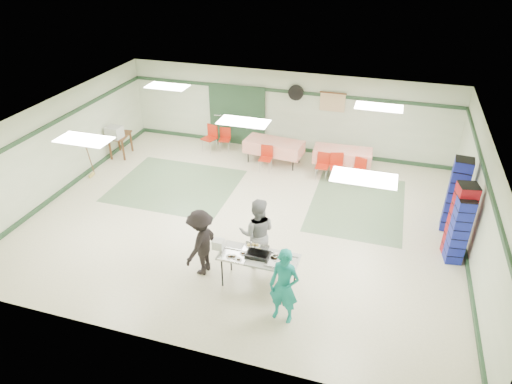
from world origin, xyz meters
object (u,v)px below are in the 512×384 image
(dining_table_a, at_px, (342,155))
(printer_table, at_px, (120,138))
(dining_table_b, at_px, (274,146))
(chair_loose_a, at_px, (225,137))
(volunteer_grey, at_px, (257,233))
(chair_loose_b, at_px, (211,135))
(volunteer_teal, at_px, (284,286))
(chair_b, at_px, (323,163))
(serving_table, at_px, (259,258))
(volunteer_dark, at_px, (201,243))
(chair_d, at_px, (266,156))
(chair_a, at_px, (337,164))
(crate_stack_blue_b, at_px, (459,231))
(chair_c, at_px, (359,168))
(crate_stack_blue_a, at_px, (456,195))
(office_printer, at_px, (114,132))
(broom, at_px, (89,156))
(crate_stack_red, at_px, (460,222))

(dining_table_a, bearing_deg, printer_table, -175.46)
(dining_table_b, distance_m, chair_loose_a, 1.92)
(volunteer_grey, bearing_deg, chair_loose_b, -72.07)
(volunteer_teal, height_order, chair_b, volunteer_teal)
(serving_table, bearing_deg, chair_b, 85.49)
(chair_b, height_order, chair_loose_b, chair_loose_b)
(chair_loose_a, bearing_deg, volunteer_dark, -84.44)
(chair_d, bearing_deg, chair_a, -2.06)
(printer_table, bearing_deg, chair_loose_b, 15.19)
(volunteer_grey, bearing_deg, volunteer_teal, 110.27)
(volunteer_grey, xyz_separation_m, chair_a, (1.12, 4.55, -0.32))
(chair_a, distance_m, crate_stack_blue_b, 4.46)
(chair_c, distance_m, crate_stack_blue_a, 3.09)
(volunteer_dark, distance_m, chair_b, 5.47)
(serving_table, distance_m, volunteer_grey, 0.73)
(serving_table, relative_size, chair_loose_a, 2.14)
(volunteer_grey, distance_m, volunteer_dark, 1.25)
(dining_table_a, height_order, crate_stack_blue_b, crate_stack_blue_b)
(office_printer, bearing_deg, chair_loose_b, 31.31)
(dining_table_b, relative_size, chair_a, 2.25)
(chair_c, height_order, chair_d, chair_d)
(dining_table_b, distance_m, chair_d, 0.58)
(chair_a, bearing_deg, crate_stack_blue_b, -59.00)
(dining_table_b, xyz_separation_m, chair_loose_b, (-2.30, 0.28, -0.01))
(printer_table, xyz_separation_m, broom, (-0.08, -1.58, 0.04))
(crate_stack_blue_b, bearing_deg, broom, 173.63)
(chair_a, height_order, chair_loose_b, chair_loose_b)
(serving_table, height_order, crate_stack_blue_b, crate_stack_blue_b)
(serving_table, xyz_separation_m, crate_stack_red, (4.04, 2.30, 0.24))
(volunteer_dark, distance_m, crate_stack_red, 5.80)
(volunteer_teal, distance_m, crate_stack_blue_b, 4.38)
(chair_c, height_order, printer_table, chair_c)
(dining_table_b, distance_m, crate_stack_red, 6.33)
(dining_table_a, bearing_deg, chair_loose_a, 170.27)
(volunteer_grey, bearing_deg, dining_table_a, -116.66)
(chair_b, height_order, office_printer, office_printer)
(volunteer_dark, bearing_deg, chair_b, 170.55)
(volunteer_teal, height_order, dining_table_a, volunteer_teal)
(crate_stack_blue_a, distance_m, broom, 10.39)
(crate_stack_blue_b, bearing_deg, serving_table, -152.60)
(chair_a, bearing_deg, volunteer_dark, -127.23)
(dining_table_b, xyz_separation_m, chair_a, (2.11, -0.57, -0.05))
(chair_loose_a, distance_m, crate_stack_red, 8.17)
(chair_c, bearing_deg, crate_stack_red, -28.79)
(chair_a, bearing_deg, volunteer_teal, -105.51)
(dining_table_b, xyz_separation_m, crate_stack_blue_a, (5.26, -2.34, 0.41))
(serving_table, bearing_deg, office_printer, 144.29)
(dining_table_b, bearing_deg, crate_stack_blue_a, -17.95)
(volunteer_dark, distance_m, chair_c, 5.91)
(volunteer_grey, distance_m, printer_table, 7.33)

